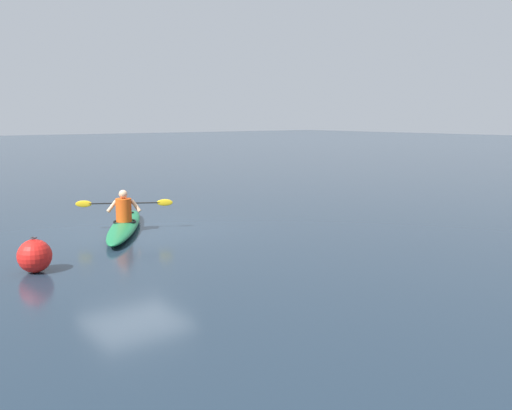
{
  "coord_description": "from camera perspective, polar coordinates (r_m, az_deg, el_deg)",
  "views": [
    {
      "loc": [
        5.91,
        12.82,
        2.82
      ],
      "look_at": [
        0.19,
        5.38,
        1.34
      ],
      "focal_mm": 38.99,
      "sensor_mm": 36.0,
      "label": 1
    }
  ],
  "objects": [
    {
      "name": "mooring_buoy_channel_marker",
      "position": [
        10.99,
        -21.76,
        -4.87
      ],
      "size": [
        0.62,
        0.62,
        0.66
      ],
      "color": "red",
      "rests_on": "ground"
    },
    {
      "name": "ground_plane",
      "position": [
        14.4,
        -12.54,
        -2.53
      ],
      "size": [
        160.0,
        160.0,
        0.0
      ],
      "primitive_type": "plane",
      "color": "#1E2D3D"
    },
    {
      "name": "kayaker",
      "position": [
        14.16,
        -13.42,
        -0.3
      ],
      "size": [
        2.07,
        1.28,
        0.79
      ],
      "color": "#E04C14",
      "rests_on": "kayak"
    },
    {
      "name": "kayak",
      "position": [
        14.29,
        -13.33,
        -2.11
      ],
      "size": [
        2.83,
        4.1,
        0.26
      ],
      "color": "#19723F",
      "rests_on": "ground"
    }
  ]
}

